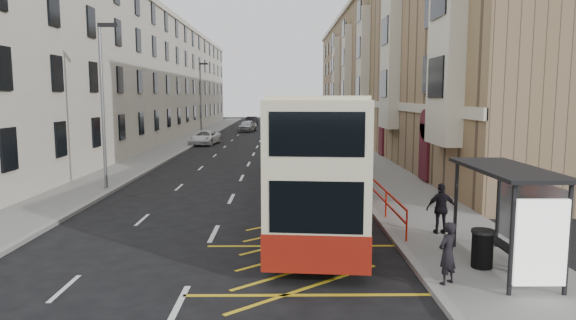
{
  "coord_description": "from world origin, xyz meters",
  "views": [
    {
      "loc": [
        2.37,
        -13.15,
        4.7
      ],
      "look_at": [
        2.58,
        7.35,
        2.12
      ],
      "focal_mm": 32.0,
      "sensor_mm": 36.0,
      "label": 1
    }
  ],
  "objects_px": {
    "pedestrian_near": "(447,253)",
    "car_silver": "(247,126)",
    "bus_shelter": "(518,197)",
    "double_decker_rear": "(309,135)",
    "litter_bin": "(482,248)",
    "street_lamp_far": "(201,96)",
    "pedestrian_mid": "(532,239)",
    "pedestrian_far": "(441,209)",
    "car_dark": "(251,121)",
    "car_red": "(300,124)",
    "white_van": "(205,138)",
    "double_decker_front": "(322,161)",
    "street_lamp_near": "(103,97)"
  },
  "relations": [
    {
      "from": "double_decker_rear",
      "to": "pedestrian_mid",
      "type": "height_order",
      "value": "double_decker_rear"
    },
    {
      "from": "bus_shelter",
      "to": "pedestrian_mid",
      "type": "height_order",
      "value": "bus_shelter"
    },
    {
      "from": "pedestrian_far",
      "to": "double_decker_rear",
      "type": "bearing_deg",
      "value": -75.58
    },
    {
      "from": "double_decker_rear",
      "to": "pedestrian_near",
      "type": "relative_size",
      "value": 7.62
    },
    {
      "from": "bus_shelter",
      "to": "street_lamp_far",
      "type": "xyz_separation_m",
      "value": [
        -14.69,
        42.39,
        2.5
      ]
    },
    {
      "from": "pedestrian_far",
      "to": "car_dark",
      "type": "distance_m",
      "value": 66.51
    },
    {
      "from": "car_silver",
      "to": "litter_bin",
      "type": "bearing_deg",
      "value": -68.89
    },
    {
      "from": "litter_bin",
      "to": "pedestrian_far",
      "type": "bearing_deg",
      "value": 91.16
    },
    {
      "from": "pedestrian_near",
      "to": "pedestrian_mid",
      "type": "distance_m",
      "value": 2.49
    },
    {
      "from": "double_decker_front",
      "to": "white_van",
      "type": "bearing_deg",
      "value": 111.47
    },
    {
      "from": "street_lamp_near",
      "to": "car_red",
      "type": "relative_size",
      "value": 1.49
    },
    {
      "from": "pedestrian_near",
      "to": "car_silver",
      "type": "xyz_separation_m",
      "value": [
        -8.63,
        55.38,
        -0.16
      ]
    },
    {
      "from": "bus_shelter",
      "to": "pedestrian_near",
      "type": "bearing_deg",
      "value": -158.68
    },
    {
      "from": "white_van",
      "to": "car_silver",
      "type": "xyz_separation_m",
      "value": [
        2.9,
        17.96,
        0.09
      ]
    },
    {
      "from": "white_van",
      "to": "pedestrian_far",
      "type": "bearing_deg",
      "value": -60.48
    },
    {
      "from": "street_lamp_far",
      "to": "pedestrian_mid",
      "type": "distance_m",
      "value": 45.21
    },
    {
      "from": "litter_bin",
      "to": "car_dark",
      "type": "distance_m",
      "value": 69.84
    },
    {
      "from": "street_lamp_far",
      "to": "car_dark",
      "type": "xyz_separation_m",
      "value": [
        3.66,
        27.09,
        -3.95
      ]
    },
    {
      "from": "white_van",
      "to": "car_silver",
      "type": "height_order",
      "value": "car_silver"
    },
    {
      "from": "bus_shelter",
      "to": "street_lamp_near",
      "type": "xyz_separation_m",
      "value": [
        -14.69,
        12.39,
        2.5
      ]
    },
    {
      "from": "bus_shelter",
      "to": "pedestrian_near",
      "type": "relative_size",
      "value": 2.76
    },
    {
      "from": "car_silver",
      "to": "car_red",
      "type": "relative_size",
      "value": 0.84
    },
    {
      "from": "litter_bin",
      "to": "street_lamp_far",
      "type": "bearing_deg",
      "value": 108.47
    },
    {
      "from": "bus_shelter",
      "to": "pedestrian_mid",
      "type": "xyz_separation_m",
      "value": [
        0.39,
        -0.08,
        -1.08
      ]
    },
    {
      "from": "bus_shelter",
      "to": "car_silver",
      "type": "bearing_deg",
      "value": 101.01
    },
    {
      "from": "pedestrian_near",
      "to": "car_silver",
      "type": "distance_m",
      "value": 56.04
    },
    {
      "from": "street_lamp_far",
      "to": "pedestrian_near",
      "type": "relative_size",
      "value": 5.2
    },
    {
      "from": "bus_shelter",
      "to": "litter_bin",
      "type": "bearing_deg",
      "value": 148.37
    },
    {
      "from": "litter_bin",
      "to": "car_dark",
      "type": "height_order",
      "value": "car_dark"
    },
    {
      "from": "pedestrian_mid",
      "to": "car_red",
      "type": "height_order",
      "value": "pedestrian_mid"
    },
    {
      "from": "pedestrian_mid",
      "to": "car_red",
      "type": "distance_m",
      "value": 58.29
    },
    {
      "from": "litter_bin",
      "to": "pedestrian_near",
      "type": "xyz_separation_m",
      "value": [
        -1.32,
        -1.19,
        0.24
      ]
    },
    {
      "from": "bus_shelter",
      "to": "double_decker_front",
      "type": "xyz_separation_m",
      "value": [
        -4.6,
        5.18,
        0.26
      ]
    },
    {
      "from": "litter_bin",
      "to": "car_silver",
      "type": "bearing_deg",
      "value": 100.41
    },
    {
      "from": "pedestrian_far",
      "to": "car_red",
      "type": "height_order",
      "value": "pedestrian_far"
    },
    {
      "from": "bus_shelter",
      "to": "double_decker_rear",
      "type": "bearing_deg",
      "value": 104.04
    },
    {
      "from": "double_decker_front",
      "to": "white_van",
      "type": "relative_size",
      "value": 2.47
    },
    {
      "from": "litter_bin",
      "to": "double_decker_front",
      "type": "bearing_deg",
      "value": 129.5
    },
    {
      "from": "double_decker_front",
      "to": "pedestrian_mid",
      "type": "relative_size",
      "value": 6.58
    },
    {
      "from": "car_dark",
      "to": "car_red",
      "type": "xyz_separation_m",
      "value": [
        7.47,
        -11.4,
        0.09
      ]
    },
    {
      "from": "pedestrian_near",
      "to": "car_dark",
      "type": "distance_m",
      "value": 70.84
    },
    {
      "from": "pedestrian_mid",
      "to": "pedestrian_far",
      "type": "height_order",
      "value": "pedestrian_mid"
    },
    {
      "from": "double_decker_front",
      "to": "pedestrian_near",
      "type": "xyz_separation_m",
      "value": [
        2.61,
        -5.96,
        -1.47
      ]
    },
    {
      "from": "double_decker_rear",
      "to": "car_silver",
      "type": "bearing_deg",
      "value": 103.31
    },
    {
      "from": "street_lamp_far",
      "to": "double_decker_rear",
      "type": "distance_m",
      "value": 26.92
    },
    {
      "from": "bus_shelter",
      "to": "double_decker_rear",
      "type": "xyz_separation_m",
      "value": [
        -4.41,
        17.62,
        0.22
      ]
    },
    {
      "from": "street_lamp_near",
      "to": "car_dark",
      "type": "bearing_deg",
      "value": 86.33
    },
    {
      "from": "pedestrian_near",
      "to": "bus_shelter",
      "type": "bearing_deg",
      "value": 164.14
    },
    {
      "from": "car_silver",
      "to": "car_red",
      "type": "bearing_deg",
      "value": 36.94
    },
    {
      "from": "pedestrian_far",
      "to": "car_red",
      "type": "bearing_deg",
      "value": -87.43
    }
  ]
}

